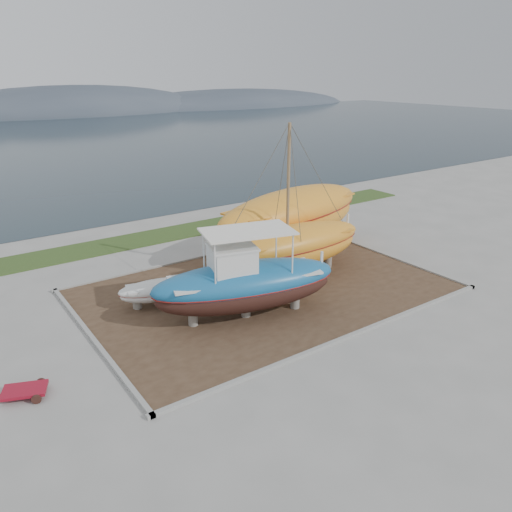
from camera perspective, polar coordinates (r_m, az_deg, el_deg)
ground at (r=23.48m, az=6.86°, el=-7.20°), size 140.00×140.00×0.00m
dirt_patch at (r=26.25m, az=1.07°, el=-3.85°), size 18.00×12.00×0.06m
curb_frame at (r=26.23m, az=1.07°, el=-3.76°), size 18.60×12.60×0.15m
grass_strip at (r=35.56m, az=-9.90°, el=2.52°), size 44.00×3.00×0.08m
sea at (r=87.13m, az=-25.94°, el=11.41°), size 260.00×100.00×0.04m
blue_caique at (r=22.62m, az=-1.20°, el=-2.13°), size 9.11×4.83×4.19m
white_dinghy at (r=24.80m, az=-10.79°, el=-4.13°), size 4.32×2.42×1.23m
orange_sailboat at (r=26.48m, az=4.44°, el=6.00°), size 9.03×2.76×8.37m
orange_bare_hull at (r=30.94m, az=4.13°, el=3.87°), size 12.39×5.73×3.91m
red_trailer at (r=20.03m, az=-24.90°, el=-13.99°), size 2.49×1.86×0.32m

